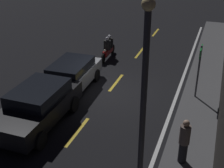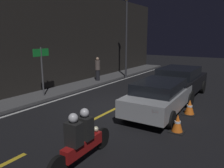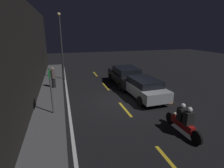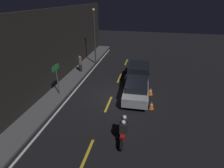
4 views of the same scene
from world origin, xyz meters
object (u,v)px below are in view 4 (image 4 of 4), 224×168
(traffic_cone_mid, at_px, (150,91))
(shop_sign, at_px, (56,74))
(van_black, at_px, (138,72))
(street_lamp, at_px, (95,35))
(hatchback_silver, at_px, (136,88))
(pedestrian, at_px, (80,64))
(traffic_cone_near, at_px, (151,105))
(motorcycle, at_px, (124,129))

(traffic_cone_mid, bearing_deg, shop_sign, 103.15)
(van_black, distance_m, street_lamp, 6.18)
(shop_sign, bearing_deg, street_lamp, -5.80)
(hatchback_silver, distance_m, shop_sign, 5.89)
(van_black, height_order, pedestrian, pedestrian)
(shop_sign, height_order, street_lamp, street_lamp)
(traffic_cone_near, relative_size, street_lamp, 0.10)
(street_lamp, bearing_deg, shop_sign, 174.20)
(pedestrian, bearing_deg, shop_sign, -178.93)
(shop_sign, bearing_deg, motorcycle, -121.95)
(motorcycle, bearing_deg, street_lamp, 22.68)
(shop_sign, distance_m, street_lamp, 7.23)
(van_black, relative_size, shop_sign, 1.79)
(traffic_cone_near, xyz_separation_m, traffic_cone_mid, (1.91, 0.10, 0.01))
(pedestrian, bearing_deg, hatchback_silver, -121.57)
(motorcycle, distance_m, street_lamp, 11.75)
(hatchback_silver, xyz_separation_m, street_lamp, (5.98, 4.97, 2.50))
(shop_sign, bearing_deg, traffic_cone_mid, -76.85)
(motorcycle, relative_size, shop_sign, 0.94)
(van_black, height_order, traffic_cone_mid, van_black)
(van_black, bearing_deg, motorcycle, 178.82)
(pedestrian, bearing_deg, motorcycle, -145.47)
(motorcycle, bearing_deg, traffic_cone_mid, -16.31)
(motorcycle, distance_m, shop_sign, 6.51)
(van_black, xyz_separation_m, pedestrian, (0.55, 5.65, 0.11))
(traffic_cone_near, bearing_deg, pedestrian, 54.33)
(hatchback_silver, distance_m, pedestrian, 6.78)
(traffic_cone_mid, distance_m, shop_sign, 7.08)
(traffic_cone_near, height_order, shop_sign, shop_sign)
(pedestrian, height_order, shop_sign, shop_sign)
(hatchback_silver, relative_size, pedestrian, 2.75)
(hatchback_silver, bearing_deg, pedestrian, 56.61)
(hatchback_silver, distance_m, motorcycle, 4.48)
(shop_sign, bearing_deg, traffic_cone_near, -92.79)
(van_black, distance_m, traffic_cone_mid, 2.81)
(traffic_cone_near, bearing_deg, motorcycle, 155.40)
(hatchback_silver, xyz_separation_m, van_black, (3.00, 0.12, 0.08))
(hatchback_silver, height_order, traffic_cone_mid, hatchback_silver)
(traffic_cone_mid, relative_size, street_lamp, 0.11)
(shop_sign, bearing_deg, van_black, -53.76)
(pedestrian, height_order, street_lamp, street_lamp)
(van_black, bearing_deg, shop_sign, 126.10)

